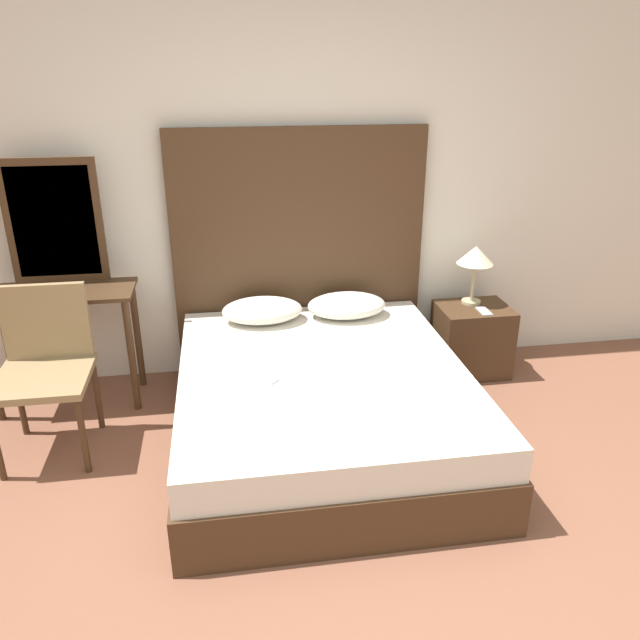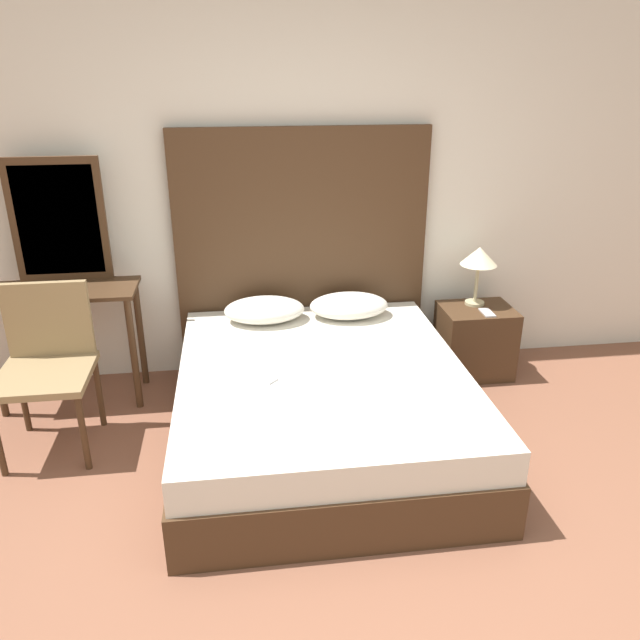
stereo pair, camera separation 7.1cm
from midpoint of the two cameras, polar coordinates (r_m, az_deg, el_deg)
name	(u,v)px [view 2 (the right image)]	position (r m, az deg, el deg)	size (l,w,h in m)	color
ground_plane	(375,638)	(2.72, 5.88, -26.99)	(16.00, 16.00, 0.00)	brown
wall_back	(302,178)	(4.25, -1.18, 12.85)	(10.00, 0.06, 2.70)	silver
bed	(322,405)	(3.63, 0.77, -7.75)	(1.63, 1.92, 0.48)	#422B19
headboard	(302,255)	(4.29, -1.15, 6.00)	(1.71, 0.05, 1.69)	#422B19
pillow_left	(264,310)	(4.12, -4.62, 0.93)	(0.53, 0.36, 0.15)	silver
pillow_right	(349,306)	(4.19, 3.14, 1.33)	(0.53, 0.36, 0.15)	silver
phone_on_bed	(264,378)	(3.40, -4.58, -5.28)	(0.16, 0.15, 0.01)	#B7B7BC
nightstand	(475,341)	(4.54, 14.38, -1.85)	(0.49, 0.39, 0.49)	#422B19
table_lamp	(479,259)	(4.41, 14.78, 5.45)	(0.25, 0.25, 0.41)	tan
phone_on_nightstand	(487,313)	(4.37, 15.49, 0.65)	(0.07, 0.15, 0.01)	#B7B7BC
vanity_desk	(65,313)	(4.21, -21.81, 0.61)	(0.91, 0.41, 0.77)	#422B19
vanity_mirror	(58,220)	(4.22, -22.37, 8.42)	(0.57, 0.03, 0.77)	#422B19
chair	(47,357)	(3.80, -23.23, -3.13)	(0.50, 0.51, 0.93)	olive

